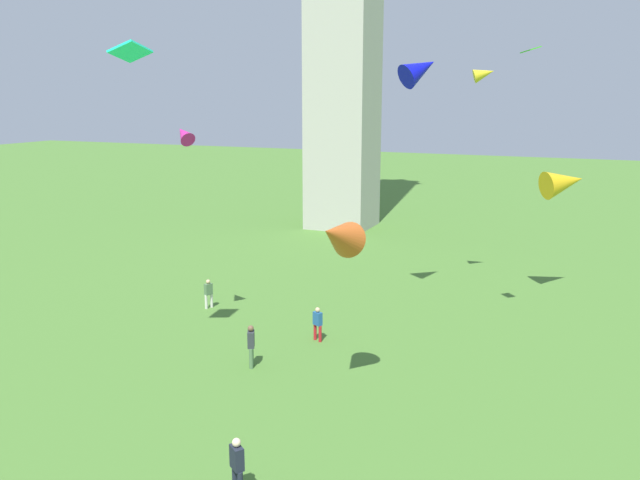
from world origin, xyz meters
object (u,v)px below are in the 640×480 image
kite_flying_1 (184,134)px  kite_flying_4 (484,74)px  person_0 (318,322)px  kite_flying_2 (338,236)px  person_1 (237,464)px  kite_flying_3 (564,182)px  person_3 (209,292)px  kite_flying_5 (420,69)px  person_2 (251,343)px  kite_flying_0 (130,52)px  kite_flying_6 (531,50)px

kite_flying_1 → kite_flying_4: 16.59m
person_0 → kite_flying_2: (3.09, -5.49, 5.50)m
person_1 → kite_flying_3: size_ratio=0.63×
person_3 → kite_flying_3: bearing=141.3°
kite_flying_3 → kite_flying_5: bearing=93.2°
person_1 → person_2: size_ratio=0.99×
person_0 → person_1: size_ratio=0.90×
person_2 → kite_flying_2: size_ratio=0.77×
kite_flying_1 → kite_flying_3: kite_flying_1 is taller
kite_flying_0 → kite_flying_4: (10.55, 16.18, -0.45)m
kite_flying_4 → kite_flying_5: size_ratio=0.56×
person_3 → kite_flying_0: size_ratio=0.93×
kite_flying_3 → person_0: bearing=104.8°
person_1 → person_2: person_2 is taller
kite_flying_6 → kite_flying_4: bearing=-15.0°
person_0 → kite_flying_5: kite_flying_5 is taller
person_2 → kite_flying_3: bearing=-62.2°
kite_flying_2 → kite_flying_5: size_ratio=0.95×
person_2 → kite_flying_4: bearing=-51.3°
person_3 → kite_flying_0: (2.13, -7.89, 11.94)m
person_0 → person_3: bearing=-169.2°
person_3 → kite_flying_5: 15.97m
kite_flying_0 → kite_flying_5: kite_flying_5 is taller
kite_flying_1 → kite_flying_2: 10.61m
person_3 → kite_flying_4: 19.01m
kite_flying_5 → person_1: bearing=130.5°
kite_flying_1 → kite_flying_5: size_ratio=0.56×
kite_flying_4 → kite_flying_6: kite_flying_6 is taller
person_3 → kite_flying_3: kite_flying_3 is taller
person_2 → kite_flying_6: (9.84, 6.84, 12.06)m
kite_flying_1 → person_0: bearing=132.4°
kite_flying_0 → kite_flying_1: bearing=-175.2°
person_3 → kite_flying_6: (15.66, 0.97, 12.20)m
person_1 → kite_flying_5: bearing=-54.1°
person_0 → kite_flying_4: bearing=89.3°
kite_flying_3 → kite_flying_6: bearing=135.5°
kite_flying_5 → kite_flying_6: size_ratio=2.61×
kite_flying_4 → kite_flying_5: bearing=133.8°
person_1 → kite_flying_6: bearing=-74.2°
kite_flying_3 → kite_flying_4: 7.41m
kite_flying_6 → kite_flying_0: bearing=86.1°
kite_flying_2 → kite_flying_3: 18.22m
person_2 → kite_flying_6: kite_flying_6 is taller
kite_flying_2 → kite_flying_4: (2.33, 15.86, 5.97)m
person_0 → person_3: (-7.27, 2.09, -0.02)m
kite_flying_4 → kite_flying_6: (2.98, -7.31, 0.72)m
person_0 → person_1: person_1 is taller
person_2 → kite_flying_0: (-3.69, -2.03, 11.80)m
kite_flying_6 → kite_flying_3: bearing=-47.5°
person_1 → kite_flying_4: kite_flying_4 is taller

